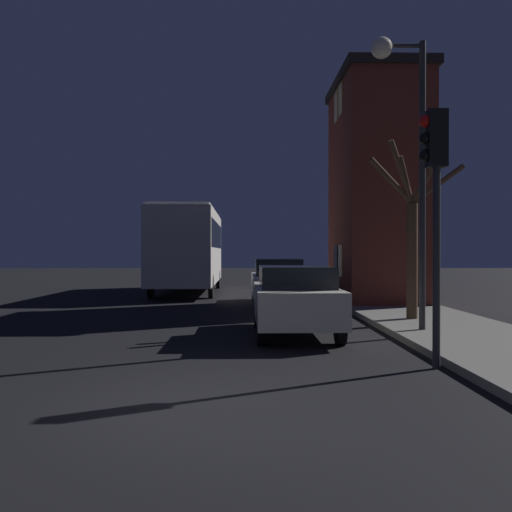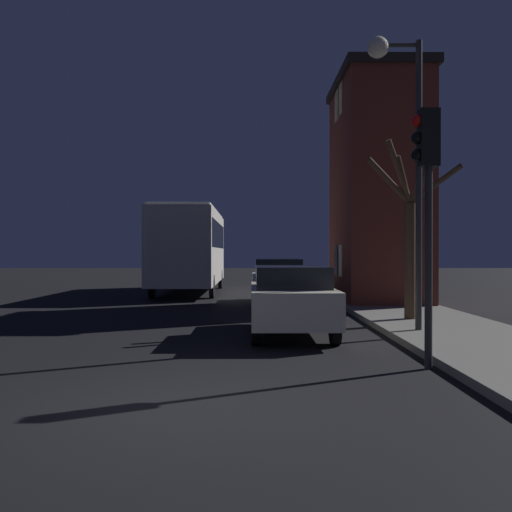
# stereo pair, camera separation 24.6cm
# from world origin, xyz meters

# --- Properties ---
(ground_plane) EXTENTS (120.00, 120.00, 0.00)m
(ground_plane) POSITION_xyz_m (0.00, 0.00, 0.00)
(ground_plane) COLOR black
(brick_building) EXTENTS (3.00, 5.23, 7.96)m
(brick_building) POSITION_xyz_m (5.43, 13.60, 4.14)
(brick_building) COLOR brown
(brick_building) RESTS_ON sidewalk
(streetlamp) EXTENTS (1.20, 0.47, 6.38)m
(streetlamp) POSITION_xyz_m (4.14, 5.58, 4.70)
(streetlamp) COLOR #28282B
(streetlamp) RESTS_ON sidewalk
(traffic_light) EXTENTS (0.43, 0.24, 4.07)m
(traffic_light) POSITION_xyz_m (3.64, 2.11, 2.93)
(traffic_light) COLOR #28282B
(traffic_light) RESTS_ON ground
(bare_tree) EXTENTS (2.45, 0.76, 4.48)m
(bare_tree) POSITION_xyz_m (4.90, 7.59, 2.36)
(bare_tree) COLOR #473323
(bare_tree) RESTS_ON sidewalk
(bus) EXTENTS (2.59, 9.62, 3.73)m
(bus) POSITION_xyz_m (-1.86, 19.12, 2.21)
(bus) COLOR beige
(bus) RESTS_ON ground
(car_near_lane) EXTENTS (1.74, 4.23, 1.53)m
(car_near_lane) POSITION_xyz_m (1.77, 5.75, 0.82)
(car_near_lane) COLOR beige
(car_near_lane) RESTS_ON ground
(car_mid_lane) EXTENTS (1.77, 4.71, 1.61)m
(car_mid_lane) POSITION_xyz_m (1.83, 13.33, 0.83)
(car_mid_lane) COLOR #B7BABF
(car_mid_lane) RESTS_ON ground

